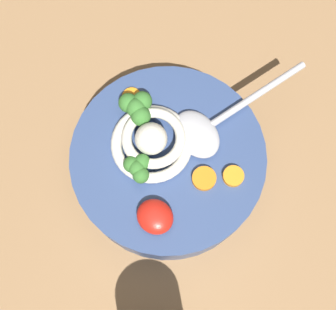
% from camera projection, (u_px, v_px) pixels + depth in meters
% --- Properties ---
extents(table_slab, '(1.30, 1.30, 0.04)m').
position_uv_depth(table_slab, '(151.00, 169.00, 0.57)').
color(table_slab, '#936D47').
rests_on(table_slab, ground).
extents(soup_bowl, '(0.22, 0.22, 0.07)m').
position_uv_depth(soup_bowl, '(168.00, 163.00, 0.52)').
color(soup_bowl, '#334775').
rests_on(soup_bowl, table_slab).
extents(noodle_pile, '(0.10, 0.10, 0.04)m').
position_uv_depth(noodle_pile, '(152.00, 141.00, 0.48)').
color(noodle_pile, silver).
rests_on(noodle_pile, soup_bowl).
extents(soup_spoon, '(0.09, 0.17, 0.02)m').
position_uv_depth(soup_spoon, '(207.00, 127.00, 0.49)').
color(soup_spoon, '#B7B7BC').
rests_on(soup_spoon, soup_bowl).
extents(chili_sauce_dollop, '(0.04, 0.04, 0.02)m').
position_uv_depth(chili_sauce_dollop, '(155.00, 217.00, 0.46)').
color(chili_sauce_dollop, red).
rests_on(chili_sauce_dollop, soup_bowl).
extents(broccoli_floret_left, '(0.04, 0.04, 0.03)m').
position_uv_depth(broccoli_floret_left, '(137.00, 107.00, 0.49)').
color(broccoli_floret_left, '#7A9E60').
rests_on(broccoli_floret_left, soup_bowl).
extents(broccoli_floret_right, '(0.03, 0.03, 0.03)m').
position_uv_depth(broccoli_floret_right, '(137.00, 167.00, 0.47)').
color(broccoli_floret_right, '#7A9E60').
rests_on(broccoli_floret_right, soup_bowl).
extents(carrot_slice_extra_b, '(0.02, 0.02, 0.01)m').
position_uv_depth(carrot_slice_extra_b, '(233.00, 176.00, 0.48)').
color(carrot_slice_extra_b, orange).
rests_on(carrot_slice_extra_b, soup_bowl).
extents(carrot_slice_beside_noodles, '(0.03, 0.03, 0.01)m').
position_uv_depth(carrot_slice_beside_noodles, '(204.00, 179.00, 0.48)').
color(carrot_slice_beside_noodles, orange).
rests_on(carrot_slice_beside_noodles, soup_bowl).
extents(carrot_slice_center, '(0.02, 0.02, 0.01)m').
position_uv_depth(carrot_slice_center, '(132.00, 97.00, 0.51)').
color(carrot_slice_center, orange).
rests_on(carrot_slice_center, soup_bowl).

